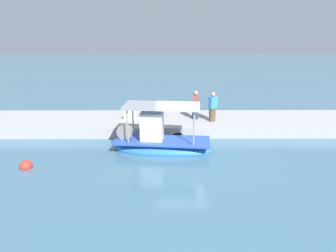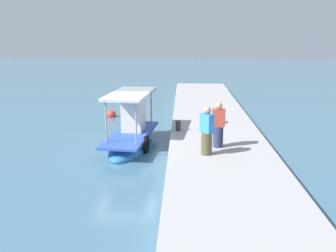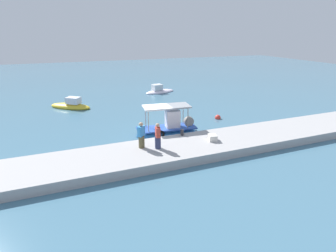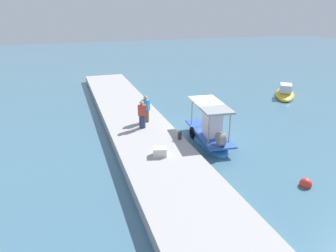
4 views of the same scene
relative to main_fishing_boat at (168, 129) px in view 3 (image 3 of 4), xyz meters
name	(u,v)px [view 3 (image 3 of 4)]	position (x,y,z in m)	size (l,w,h in m)	color
ground_plane	(154,135)	(-1.13, 0.16, -0.47)	(120.00, 120.00, 0.00)	#447088
dock_quay	(172,151)	(-1.13, -3.75, -0.16)	(36.00, 4.00, 0.62)	#ABA9A8
main_fishing_boat	(168,129)	(0.00, 0.00, 0.00)	(5.15, 2.15, 2.77)	#2D77BE
fisherman_near_bollard	(158,137)	(-2.12, -3.64, 0.95)	(0.44, 0.53, 1.76)	navy
fisherman_by_crate	(141,136)	(-3.09, -3.14, 0.96)	(0.57, 0.56, 1.79)	brown
mooring_bollard	(182,132)	(0.35, -2.07, 0.38)	(0.24, 0.24, 0.46)	#2D2D33
cargo_crate	(212,138)	(1.97, -3.77, 0.36)	(0.68, 0.54, 0.42)	silver
marker_buoy	(218,118)	(5.98, 2.05, -0.36)	(0.56, 0.56, 0.56)	red
moored_boat_near	(159,91)	(4.58, 15.14, -0.28)	(4.56, 2.59, 1.41)	white
moored_boat_mid	(71,106)	(-7.15, 11.28, -0.23)	(4.85, 4.23, 1.48)	gold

